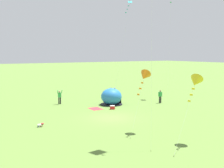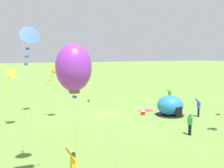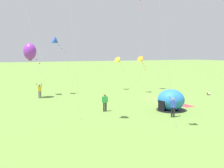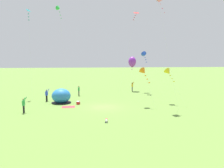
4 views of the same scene
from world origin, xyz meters
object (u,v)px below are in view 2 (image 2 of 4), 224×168
(kite_blue, at_px, (29,39))
(cooler_box, at_px, (143,113))
(person_far_back, at_px, (190,123))
(kite_purple, at_px, (74,68))
(popup_tent, at_px, (170,106))
(kite_yellow, at_px, (10,76))
(person_flying_kite, at_px, (73,166))
(kite_orange, at_px, (54,71))
(person_center_field, at_px, (199,107))
(toddler_crawling, at_px, (89,100))
(person_arms_raised, at_px, (170,96))

(kite_blue, bearing_deg, cooler_box, -143.45)
(person_far_back, distance_m, kite_purple, 12.84)
(popup_tent, bearing_deg, cooler_box, -29.15)
(popup_tent, distance_m, person_far_back, 6.54)
(kite_blue, distance_m, kite_yellow, 10.19)
(cooler_box, xyz_separation_m, person_flying_kite, (10.53, 11.62, 0.78))
(popup_tent, xyz_separation_m, kite_orange, (11.18, -3.64, 3.66))
(person_center_field, xyz_separation_m, kite_yellow, (17.56, -3.79, 3.48))
(toddler_crawling, distance_m, kite_purple, 24.00)
(cooler_box, bearing_deg, person_flying_kite, 47.82)
(person_flying_kite, bearing_deg, person_center_field, -150.50)
(person_flying_kite, bearing_deg, person_far_back, -158.26)
(popup_tent, distance_m, kite_yellow, 15.80)
(kite_purple, bearing_deg, toddler_crawling, -109.44)
(toddler_crawling, bearing_deg, kite_purple, 70.56)
(kite_purple, xyz_separation_m, kite_blue, (1.44, -3.62, 1.34))
(cooler_box, xyz_separation_m, person_far_back, (0.01, 7.42, 0.74))
(popup_tent, distance_m, person_arms_raised, 6.72)
(person_far_back, height_order, kite_orange, kite_orange)
(person_far_back, bearing_deg, popup_tent, -112.03)
(person_arms_raised, relative_size, kite_orange, 0.36)
(kite_purple, relative_size, kite_blue, 0.88)
(person_flying_kite, bearing_deg, cooler_box, -132.18)
(person_center_field, bearing_deg, person_flying_kite, 29.50)
(cooler_box, relative_size, person_center_field, 0.33)
(person_center_field, relative_size, kite_orange, 0.36)
(cooler_box, distance_m, person_arms_raised, 7.57)
(cooler_box, xyz_separation_m, kite_yellow, (12.81, -0.81, 4.26))
(toddler_crawling, bearing_deg, kite_blue, 63.40)
(person_far_back, distance_m, kite_blue, 13.71)
(cooler_box, xyz_separation_m, person_center_field, (-4.74, 2.98, 0.78))
(kite_blue, bearing_deg, kite_yellow, -85.99)
(person_arms_raised, bearing_deg, kite_orange, 7.09)
(toddler_crawling, xyz_separation_m, kite_blue, (9.20, 18.37, 7.01))
(kite_blue, relative_size, kite_orange, 1.49)
(cooler_box, height_order, kite_blue, kite_blue)
(person_flying_kite, relative_size, kite_orange, 0.36)
(kite_orange, bearing_deg, kite_purple, 82.54)
(person_center_field, xyz_separation_m, person_far_back, (4.76, 4.45, -0.03))
(popup_tent, relative_size, kite_purple, 0.41)
(person_arms_raised, height_order, kite_yellow, kite_yellow)
(kite_yellow, bearing_deg, person_flying_kite, 100.44)
(person_flying_kite, xyz_separation_m, kite_yellow, (2.29, -12.43, 3.48))
(toddler_crawling, distance_m, kite_blue, 21.71)
(person_arms_raised, relative_size, kite_purple, 0.27)
(kite_blue, height_order, kite_orange, kite_blue)
(person_arms_raised, height_order, person_far_back, person_arms_raised)
(toddler_crawling, relative_size, kite_purple, 0.08)
(person_flying_kite, relative_size, kite_purple, 0.27)
(toddler_crawling, height_order, kite_purple, kite_purple)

